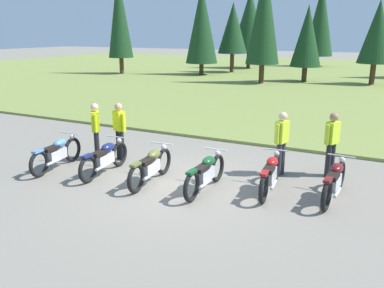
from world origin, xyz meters
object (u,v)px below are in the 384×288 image
Objects in this scene: motorcycle_sky_blue at (57,153)px; rider_in_hivis_vest at (119,128)px; motorcycle_olive at (151,166)px; motorcycle_british_green at (206,173)px; rider_with_back_turned at (332,141)px; rider_near_row_end at (96,128)px; motorcycle_navy at (105,158)px; motorcycle_red at (270,174)px; rider_checking_bike at (282,140)px; motorcycle_maroon at (334,181)px.

motorcycle_sky_blue is 1.26× the size of rider_in_hivis_vest.
motorcycle_olive is 1.43m from motorcycle_british_green.
rider_with_back_turned and rider_near_row_end have the same top height.
motorcycle_olive is (1.43, -0.01, 0.00)m from motorcycle_navy.
motorcycle_red is at bearing 15.32° from motorcycle_olive.
motorcycle_sky_blue is 2.87m from motorcycle_olive.
motorcycle_sky_blue is 5.73m from motorcycle_red.
motorcycle_sky_blue is at bearing -113.70° from rider_near_row_end.
motorcycle_sky_blue and motorcycle_british_green have the same top height.
motorcycle_british_green is 3.42m from rider_with_back_turned.
rider_with_back_turned is 1.00× the size of rider_checking_bike.
rider_near_row_end is at bearing -178.92° from motorcycle_maroon.
rider_near_row_end is at bearing -165.16° from rider_with_back_turned.
motorcycle_maroon is (5.61, 0.96, 0.00)m from motorcycle_navy.
rider_near_row_end and rider_checking_bike have the same top height.
motorcycle_olive is at bearing -33.21° from rider_in_hivis_vest.
motorcycle_olive is 1.00× the size of motorcycle_maroon.
motorcycle_navy is at bearing -177.45° from motorcycle_british_green.
rider_with_back_turned is at bearing 58.43° from motorcycle_red.
motorcycle_maroon is 1.26× the size of rider_checking_bike.
motorcycle_navy is (1.43, 0.25, 0.00)m from motorcycle_sky_blue.
rider_checking_bike is at bearing 12.87° from rider_near_row_end.
motorcycle_navy is 1.26× the size of rider_with_back_turned.
motorcycle_navy is 4.60m from rider_checking_bike.
rider_in_hivis_vest is (1.05, 1.43, 0.51)m from motorcycle_sky_blue.
rider_checking_bike is at bearing 36.65° from motorcycle_olive.
rider_with_back_turned is 6.44m from rider_near_row_end.
motorcycle_sky_blue is at bearing -170.25° from motorcycle_maroon.
rider_with_back_turned is at bearing 102.23° from motorcycle_maroon.
motorcycle_sky_blue is 1.85m from rider_in_hivis_vest.
motorcycle_red is 2.09m from rider_with_back_turned.
rider_in_hivis_vest is at bearing 53.92° from motorcycle_sky_blue.
rider_near_row_end is at bearing 179.14° from motorcycle_red.
motorcycle_navy is 1.36m from rider_near_row_end.
rider_with_back_turned reaches higher than motorcycle_british_green.
rider_checking_bike is (4.50, 0.81, 0.00)m from rider_in_hivis_vest.
motorcycle_navy is 1.00× the size of motorcycle_red.
rider_checking_bike reaches higher than motorcycle_navy.
motorcycle_british_green and motorcycle_red have the same top height.
motorcycle_olive is 3.39m from rider_checking_bike.
rider_checking_bike is (5.07, 1.16, 0.00)m from rider_near_row_end.
rider_checking_bike reaches higher than motorcycle_olive.
rider_near_row_end reaches higher than motorcycle_sky_blue.
motorcycle_sky_blue is 7.26m from rider_with_back_turned.
motorcycle_maroon is at bearing 12.99° from motorcycle_olive.
motorcycle_navy is 1.26× the size of rider_checking_bike.
motorcycle_navy is 5.85m from rider_with_back_turned.
motorcycle_navy is 4.28m from motorcycle_red.
motorcycle_sky_blue is 7.14m from motorcycle_maroon.
rider_in_hivis_vest reaches higher than motorcycle_olive.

